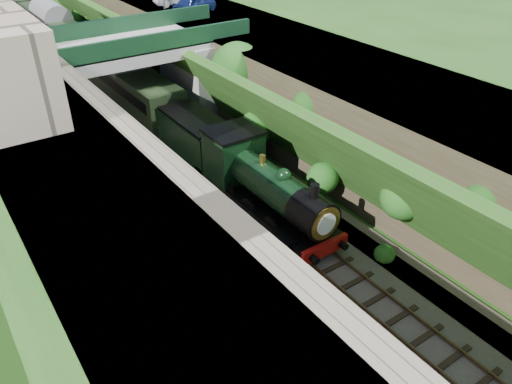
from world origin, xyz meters
The scene contains 16 objects.
ground centered at (0.00, 0.00, 0.00)m, with size 160.00×160.00×0.00m, color #1E4714.
trackbed centered at (0.00, 20.00, 0.10)m, with size 10.00×90.00×0.20m, color #473F38.
retaining_wall centered at (-5.50, 20.00, 3.50)m, with size 1.00×90.00×7.00m, color #756B56.
street_plateau_left centered at (-9.00, 20.00, 3.50)m, with size 6.00×90.00×7.00m, color #262628.
street_plateau_right centered at (9.50, 20.00, 3.12)m, with size 8.00×90.00×6.25m, color #262628.
embankment_slope centered at (4.99, 20.31, 2.74)m, with size 4.33×90.00×6.36m.
track_left centered at (-2.00, 20.00, 0.25)m, with size 2.50×90.00×0.20m.
track_right centered at (1.20, 20.00, 0.25)m, with size 2.50×90.00×0.20m.
road_bridge centered at (0.94, 24.00, 4.08)m, with size 16.00×6.40×7.25m.
tree centered at (5.91, 18.67, 4.65)m, with size 3.60×3.80×6.60m.
car_blue centered at (8.46, 29.02, 6.96)m, with size 1.68×4.19×1.43m, color navy.
locomotive centered at (1.20, 8.87, 1.89)m, with size 3.10×10.22×3.83m.
tender centered at (1.20, 16.24, 1.62)m, with size 2.70×6.00×3.05m.
coach_front centered at (1.20, 28.84, 2.05)m, with size 2.90×18.00×3.70m.
coach_middle centered at (1.20, 47.64, 2.05)m, with size 2.90×18.00×3.70m.
coach_rear centered at (1.20, 66.44, 2.05)m, with size 2.90×18.00×3.70m.
Camera 1 is at (-11.91, -9.36, 15.64)m, focal length 35.00 mm.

